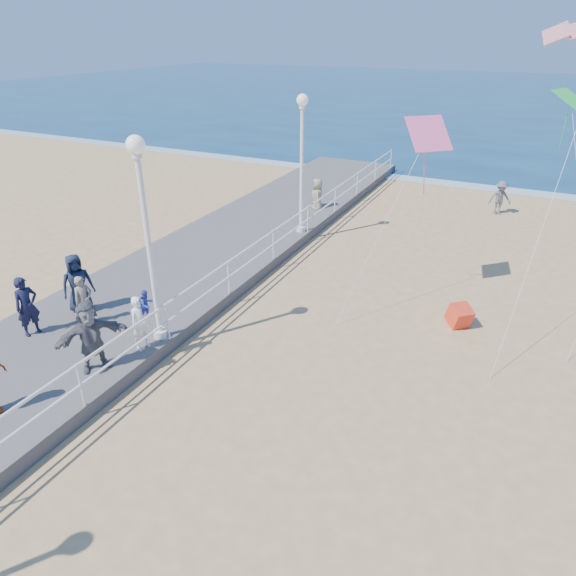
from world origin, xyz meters
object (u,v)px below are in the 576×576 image
at_px(spectator_6, 84,301).
at_px(beach_walker_c, 317,197).
at_px(woman_holding_toddler, 141,323).
at_px(beach_walker_a, 500,198).
at_px(spectator_5, 91,336).
at_px(spectator_4, 77,284).
at_px(spectator_0, 27,306).
at_px(lamp_post_far, 302,151).
at_px(toddler_held, 147,304).
at_px(box_kite, 459,318).
at_px(lamp_post_mid, 146,222).

height_order(spectator_6, beach_walker_c, spectator_6).
height_order(woman_holding_toddler, beach_walker_a, woman_holding_toddler).
distance_m(woman_holding_toddler, spectator_5, 1.30).
bearing_deg(woman_holding_toddler, spectator_4, 87.52).
distance_m(spectator_0, spectator_6, 1.41).
height_order(lamp_post_far, beach_walker_a, lamp_post_far).
distance_m(spectator_0, beach_walker_a, 20.23).
relative_size(toddler_held, spectator_6, 0.55).
distance_m(spectator_5, box_kite, 10.09).
relative_size(spectator_4, box_kite, 2.98).
bearing_deg(spectator_6, spectator_5, -115.23).
bearing_deg(beach_walker_a, spectator_6, -144.19).
bearing_deg(box_kite, spectator_4, 163.51).
distance_m(lamp_post_far, spectator_0, 11.15).
bearing_deg(spectator_0, beach_walker_a, -15.83).
height_order(toddler_held, spectator_4, spectator_4).
height_order(toddler_held, spectator_0, spectator_0).
height_order(spectator_0, beach_walker_a, spectator_0).
height_order(lamp_post_mid, spectator_6, lamp_post_mid).
distance_m(spectator_0, box_kite, 12.03).
height_order(spectator_0, spectator_6, spectator_0).
height_order(woman_holding_toddler, box_kite, woman_holding_toddler).
relative_size(spectator_5, spectator_6, 1.25).
height_order(lamp_post_far, beach_walker_c, lamp_post_far).
bearing_deg(spectator_5, toddler_held, 5.98).
relative_size(lamp_post_mid, spectator_0, 3.17).
bearing_deg(spectator_5, spectator_6, 80.22).
xyz_separation_m(lamp_post_far, beach_walker_a, (6.92, 7.11, -2.87)).
xyz_separation_m(spectator_4, spectator_5, (2.46, -1.94, 0.01)).
height_order(toddler_held, beach_walker_c, toddler_held).
distance_m(spectator_5, spectator_6, 2.33).
height_order(lamp_post_mid, spectator_0, lamp_post_mid).
xyz_separation_m(spectator_0, spectator_5, (2.72, -0.43, 0.07)).
height_order(lamp_post_mid, beach_walker_a, lamp_post_mid).
relative_size(lamp_post_mid, spectator_5, 2.94).
distance_m(lamp_post_far, beach_walker_a, 10.33).
bearing_deg(beach_walker_c, box_kite, 18.41).
height_order(spectator_0, beach_walker_c, spectator_0).
bearing_deg(spectator_0, toddler_held, -60.21).
bearing_deg(spectator_5, beach_walker_a, 7.50).
bearing_deg(toddler_held, spectator_6, 98.55).
height_order(spectator_0, spectator_5, spectator_5).
distance_m(woman_holding_toddler, beach_walker_c, 12.82).
relative_size(spectator_6, beach_walker_c, 0.83).
relative_size(toddler_held, box_kite, 1.32).
relative_size(spectator_0, spectator_6, 1.16).
height_order(lamp_post_mid, spectator_5, lamp_post_mid).
bearing_deg(lamp_post_far, toddler_held, -89.39).
xyz_separation_m(spectator_6, box_kite, (9.34, 5.13, -0.82)).
xyz_separation_m(spectator_0, spectator_6, (0.94, 1.05, -0.11)).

